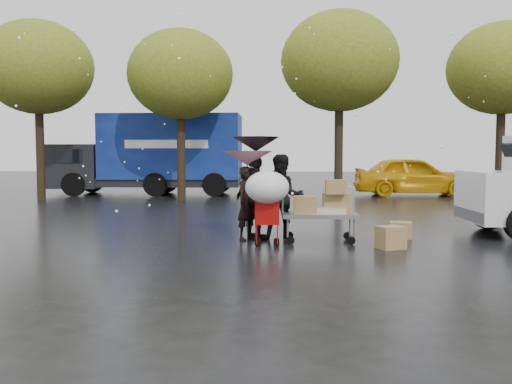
{
  "coord_description": "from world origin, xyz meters",
  "views": [
    {
      "loc": [
        0.23,
        -10.64,
        1.78
      ],
      "look_at": [
        -0.25,
        1.0,
        0.96
      ],
      "focal_mm": 38.0,
      "sensor_mm": 36.0,
      "label": 1
    }
  ],
  "objects_px": {
    "person_pink": "(247,203)",
    "vendor_cart": "(324,206)",
    "person_black": "(256,198)",
    "blue_truck": "(153,155)",
    "shopping_cart": "(267,192)",
    "yellow_taxi": "(413,176)"
  },
  "relations": [
    {
      "from": "person_pink",
      "to": "vendor_cart",
      "type": "bearing_deg",
      "value": -60.96
    },
    {
      "from": "person_pink",
      "to": "person_black",
      "type": "xyz_separation_m",
      "value": [
        0.17,
        0.02,
        0.11
      ]
    },
    {
      "from": "person_pink",
      "to": "person_black",
      "type": "distance_m",
      "value": 0.21
    },
    {
      "from": "person_pink",
      "to": "blue_truck",
      "type": "xyz_separation_m",
      "value": [
        -4.88,
        12.58,
        0.99
      ]
    },
    {
      "from": "vendor_cart",
      "to": "shopping_cart",
      "type": "relative_size",
      "value": 1.04
    },
    {
      "from": "vendor_cart",
      "to": "blue_truck",
      "type": "height_order",
      "value": "blue_truck"
    },
    {
      "from": "person_pink",
      "to": "vendor_cart",
      "type": "distance_m",
      "value": 1.57
    },
    {
      "from": "yellow_taxi",
      "to": "blue_truck",
      "type": "bearing_deg",
      "value": 89.43
    },
    {
      "from": "yellow_taxi",
      "to": "shopping_cart",
      "type": "bearing_deg",
      "value": 156.69
    },
    {
      "from": "person_black",
      "to": "shopping_cart",
      "type": "relative_size",
      "value": 1.19
    },
    {
      "from": "person_pink",
      "to": "shopping_cart",
      "type": "distance_m",
      "value": 0.97
    },
    {
      "from": "shopping_cart",
      "to": "yellow_taxi",
      "type": "xyz_separation_m",
      "value": [
        5.95,
        13.05,
        -0.22
      ]
    },
    {
      "from": "person_pink",
      "to": "person_black",
      "type": "bearing_deg",
      "value": -47.18
    },
    {
      "from": "yellow_taxi",
      "to": "vendor_cart",
      "type": "bearing_deg",
      "value": 160.04
    },
    {
      "from": "vendor_cart",
      "to": "yellow_taxi",
      "type": "height_order",
      "value": "yellow_taxi"
    },
    {
      "from": "blue_truck",
      "to": "yellow_taxi",
      "type": "bearing_deg",
      "value": -1.78
    },
    {
      "from": "person_pink",
      "to": "shopping_cart",
      "type": "bearing_deg",
      "value": -115.66
    },
    {
      "from": "shopping_cart",
      "to": "yellow_taxi",
      "type": "height_order",
      "value": "yellow_taxi"
    },
    {
      "from": "vendor_cart",
      "to": "person_black",
      "type": "bearing_deg",
      "value": 170.67
    },
    {
      "from": "person_pink",
      "to": "vendor_cart",
      "type": "xyz_separation_m",
      "value": [
        1.56,
        -0.21,
        -0.04
      ]
    },
    {
      "from": "blue_truck",
      "to": "vendor_cart",
      "type": "bearing_deg",
      "value": -63.28
    },
    {
      "from": "person_black",
      "to": "person_pink",
      "type": "bearing_deg",
      "value": 43.93
    }
  ]
}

